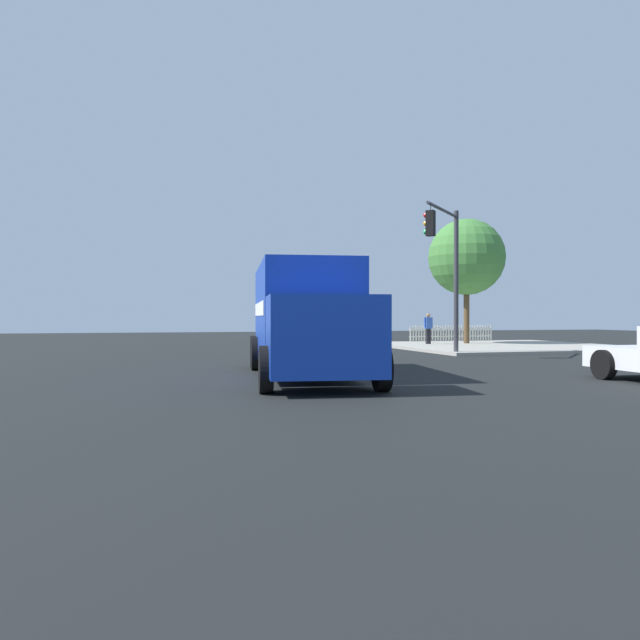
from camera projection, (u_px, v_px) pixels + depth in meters
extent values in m
plane|color=black|center=(339.00, 379.00, 15.82)|extent=(100.00, 100.00, 0.00)
cube|color=#9E998E|center=(502.00, 346.00, 31.92)|extent=(11.39, 11.39, 0.14)
cube|color=#1438AD|center=(303.00, 314.00, 17.10)|extent=(3.23, 6.49, 2.67)
cube|color=#1438AD|center=(325.00, 336.00, 12.93)|extent=(2.64, 2.21, 1.70)
cube|color=black|center=(331.00, 320.00, 12.08)|extent=(2.01, 0.35, 0.88)
cube|color=#B2B2B7|center=(292.00, 360.00, 20.09)|extent=(2.31, 0.51, 0.21)
cube|color=white|center=(345.00, 309.00, 17.27)|extent=(0.73, 5.18, 0.36)
cube|color=white|center=(259.00, 309.00, 16.93)|extent=(0.73, 5.18, 0.36)
cylinder|color=black|center=(382.00, 368.00, 13.16)|extent=(0.41, 1.03, 1.00)
cylinder|color=black|center=(266.00, 370.00, 12.81)|extent=(0.41, 1.03, 1.00)
cylinder|color=black|center=(337.00, 353.00, 18.77)|extent=(0.41, 1.03, 1.00)
cylinder|color=black|center=(256.00, 354.00, 18.43)|extent=(0.41, 1.03, 1.00)
cylinder|color=black|center=(332.00, 351.00, 19.81)|extent=(0.41, 1.03, 1.00)
cylinder|color=black|center=(255.00, 352.00, 19.47)|extent=(0.41, 1.03, 1.00)
cylinder|color=#38383D|center=(456.00, 281.00, 25.81)|extent=(0.20, 0.20, 5.92)
cylinder|color=#38383D|center=(443.00, 210.00, 24.16)|extent=(2.69, 2.73, 0.12)
cylinder|color=#38383D|center=(431.00, 207.00, 22.84)|extent=(0.03, 0.03, 0.25)
cube|color=black|center=(431.00, 223.00, 22.85)|extent=(0.42, 0.42, 0.95)
sphere|color=red|center=(426.00, 215.00, 22.93)|extent=(0.20, 0.20, 0.20)
sphere|color=#EFA314|center=(426.00, 223.00, 22.93)|extent=(0.20, 0.20, 0.20)
sphere|color=#19CC4C|center=(426.00, 232.00, 22.93)|extent=(0.20, 0.20, 0.20)
cylinder|color=black|center=(604.00, 365.00, 15.67)|extent=(0.27, 0.77, 0.76)
cylinder|color=black|center=(427.00, 336.00, 33.15)|extent=(0.14, 0.14, 0.82)
cylinder|color=black|center=(430.00, 336.00, 33.21)|extent=(0.14, 0.14, 0.82)
cube|color=#3359B2|center=(428.00, 323.00, 33.18)|extent=(0.36, 0.25, 0.62)
sphere|color=#936B4C|center=(428.00, 315.00, 33.18)|extent=(0.22, 0.22, 0.22)
cylinder|color=#3359B2|center=(425.00, 322.00, 33.10)|extent=(0.09, 0.09, 0.55)
cylinder|color=#3359B2|center=(432.00, 322.00, 33.26)|extent=(0.09, 0.09, 0.55)
cube|color=silver|center=(491.00, 333.00, 37.89)|extent=(0.08, 0.04, 0.95)
cube|color=silver|center=(488.00, 333.00, 37.84)|extent=(0.08, 0.04, 0.95)
cube|color=silver|center=(486.00, 333.00, 37.79)|extent=(0.08, 0.04, 0.95)
cube|color=silver|center=(483.00, 333.00, 37.74)|extent=(0.08, 0.04, 0.95)
cube|color=silver|center=(481.00, 333.00, 37.69)|extent=(0.08, 0.04, 0.95)
cube|color=silver|center=(478.00, 333.00, 37.65)|extent=(0.08, 0.04, 0.95)
cube|color=silver|center=(475.00, 333.00, 37.60)|extent=(0.08, 0.04, 0.95)
cube|color=silver|center=(473.00, 333.00, 37.55)|extent=(0.08, 0.04, 0.95)
cube|color=silver|center=(470.00, 333.00, 37.50)|extent=(0.08, 0.04, 0.95)
cube|color=silver|center=(468.00, 333.00, 37.45)|extent=(0.08, 0.04, 0.95)
cube|color=silver|center=(465.00, 333.00, 37.40)|extent=(0.08, 0.04, 0.95)
cube|color=silver|center=(462.00, 333.00, 37.35)|extent=(0.08, 0.04, 0.95)
cube|color=silver|center=(460.00, 333.00, 37.30)|extent=(0.08, 0.04, 0.95)
cube|color=silver|center=(457.00, 333.00, 37.25)|extent=(0.08, 0.04, 0.95)
cube|color=silver|center=(454.00, 333.00, 37.20)|extent=(0.08, 0.04, 0.95)
cube|color=silver|center=(452.00, 333.00, 37.15)|extent=(0.08, 0.04, 0.95)
cube|color=silver|center=(449.00, 333.00, 37.10)|extent=(0.08, 0.04, 0.95)
cube|color=silver|center=(446.00, 333.00, 37.06)|extent=(0.08, 0.04, 0.95)
cube|color=silver|center=(443.00, 333.00, 37.01)|extent=(0.08, 0.04, 0.95)
cube|color=silver|center=(441.00, 333.00, 36.96)|extent=(0.08, 0.04, 0.95)
cube|color=silver|center=(438.00, 333.00, 36.91)|extent=(0.08, 0.04, 0.95)
cube|color=silver|center=(435.00, 333.00, 36.86)|extent=(0.08, 0.04, 0.95)
cube|color=silver|center=(433.00, 333.00, 36.81)|extent=(0.08, 0.04, 0.95)
cube|color=silver|center=(430.00, 333.00, 36.76)|extent=(0.08, 0.04, 0.95)
cube|color=silver|center=(427.00, 333.00, 36.71)|extent=(0.08, 0.04, 0.95)
cube|color=silver|center=(424.00, 333.00, 36.66)|extent=(0.08, 0.04, 0.95)
cube|color=silver|center=(422.00, 333.00, 36.61)|extent=(0.08, 0.04, 0.95)
cube|color=silver|center=(419.00, 333.00, 36.56)|extent=(0.08, 0.04, 0.95)
cube|color=silver|center=(416.00, 333.00, 36.51)|extent=(0.08, 0.04, 0.95)
cube|color=silver|center=(413.00, 333.00, 36.46)|extent=(0.08, 0.04, 0.95)
cube|color=silver|center=(410.00, 333.00, 36.42)|extent=(0.08, 0.04, 0.95)
cube|color=silver|center=(451.00, 329.00, 37.17)|extent=(5.50, 0.03, 0.07)
cube|color=silver|center=(451.00, 336.00, 37.17)|extent=(5.50, 0.03, 0.07)
cylinder|color=brown|center=(466.00, 314.00, 34.01)|extent=(0.32, 0.32, 3.20)
sphere|color=#427F38|center=(467.00, 257.00, 34.00)|extent=(4.22, 4.22, 4.22)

